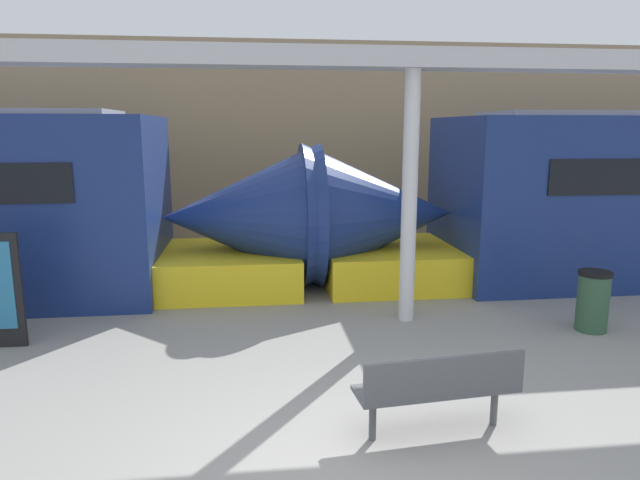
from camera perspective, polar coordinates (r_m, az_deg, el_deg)
name	(u,v)px	position (r m, az deg, el deg)	size (l,w,h in m)	color
station_wall	(282,144)	(14.45, -3.82, 9.55)	(56.00, 0.20, 5.00)	#9E8460
bench_near	(440,386)	(5.64, 11.88, -14.07)	(1.61, 0.60, 0.85)	#4C4F54
trash_bin	(593,301)	(9.16, 25.63, -5.51)	(0.46, 0.46, 0.88)	#2D5138
support_column_near	(409,199)	(8.55, 8.92, 4.03)	(0.23, 0.23, 3.72)	silver
canopy_beam	(414,59)	(8.54, 9.35, 17.45)	(28.00, 0.60, 0.28)	#B7B7BC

